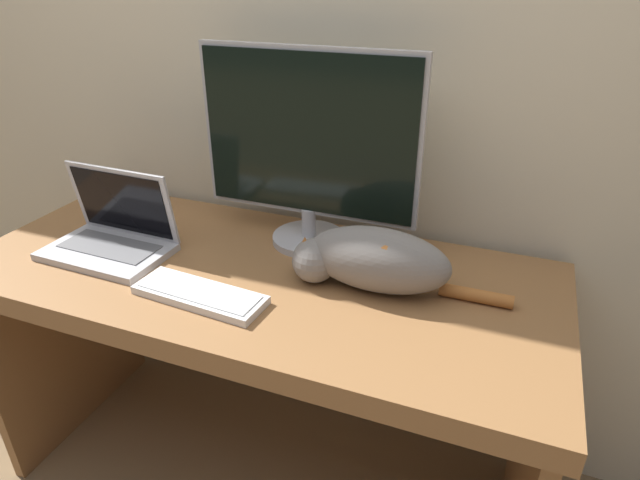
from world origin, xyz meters
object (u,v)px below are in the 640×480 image
laptop (112,236)px  cat (371,259)px  monitor (308,148)px  external_keyboard (200,295)px

laptop → cat: 0.73m
laptop → cat: bearing=7.6°
laptop → cat: size_ratio=0.64×
laptop → monitor: bearing=28.9°
monitor → external_keyboard: (-0.13, -0.37, -0.27)m
monitor → cat: 0.35m
monitor → laptop: size_ratio=1.79×
monitor → cat: size_ratio=1.14×
external_keyboard → cat: size_ratio=0.63×
laptop → external_keyboard: size_ratio=1.02×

